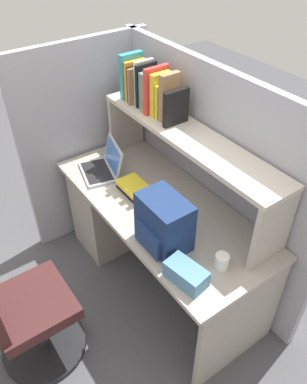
{
  "coord_description": "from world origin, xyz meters",
  "views": [
    {
      "loc": [
        1.49,
        -1.11,
        2.33
      ],
      "look_at": [
        0.0,
        -0.05,
        0.85
      ],
      "focal_mm": 36.1,
      "sensor_mm": 36.0,
      "label": 1
    }
  ],
  "objects": [
    {
      "name": "backpack",
      "position": [
        0.28,
        -0.18,
        0.88
      ],
      "size": [
        0.3,
        0.23,
        0.31
      ],
      "color": "navy",
      "rests_on": "desk"
    },
    {
      "name": "laptop",
      "position": [
        -0.51,
        -0.12,
        0.78
      ],
      "size": [
        0.36,
        0.32,
        0.22
      ],
      "color": "#B7BABF",
      "rests_on": "desk"
    },
    {
      "name": "computer_mouse",
      "position": [
        0.03,
        -0.01,
        0.75
      ],
      "size": [
        0.07,
        0.11,
        0.03
      ],
      "primitive_type": "cube",
      "rotation": [
        0.0,
        0.0,
        0.09
      ],
      "color": "silver",
      "rests_on": "desk"
    },
    {
      "name": "desk_book_stack",
      "position": [
        -0.2,
        -0.06,
        0.76
      ],
      "size": [
        0.21,
        0.16,
        0.06
      ],
      "color": "black",
      "rests_on": "desk"
    },
    {
      "name": "office_chair",
      "position": [
        0.03,
        -0.98,
        0.39
      ],
      "size": [
        0.52,
        0.52,
        0.93
      ],
      "rotation": [
        0.0,
        0.0,
        3.13
      ],
      "color": "black",
      "rests_on": "ground_plane"
    },
    {
      "name": "overhead_hutch",
      "position": [
        0.0,
        0.2,
        1.08
      ],
      "size": [
        1.44,
        0.28,
        0.45
      ],
      "color": "#B3A99C",
      "rests_on": "desk"
    },
    {
      "name": "desk",
      "position": [
        -0.39,
        0.0,
        0.4
      ],
      "size": [
        1.6,
        0.7,
        0.73
      ],
      "color": "#AAA093",
      "rests_on": "ground_plane"
    },
    {
      "name": "ground_plane",
      "position": [
        0.0,
        0.0,
        0.0
      ],
      "size": [
        8.0,
        8.0,
        0.0
      ],
      "primitive_type": "plane",
      "color": "#4C4C51"
    },
    {
      "name": "cubicle_partition_left",
      "position": [
        -0.85,
        -0.05,
        0.78
      ],
      "size": [
        0.05,
        1.06,
        1.55
      ],
      "primitive_type": "cube",
      "color": "#9E9EA8",
      "rests_on": "ground_plane"
    },
    {
      "name": "paper_cup",
      "position": [
        0.6,
        -0.04,
        0.77
      ],
      "size": [
        0.08,
        0.08,
        0.09
      ],
      "primitive_type": "cylinder",
      "color": "white",
      "rests_on": "desk"
    },
    {
      "name": "cubicle_partition_rear",
      "position": [
        0.0,
        0.38,
        0.78
      ],
      "size": [
        1.84,
        0.05,
        1.55
      ],
      "primitive_type": "cube",
      "color": "#9E9EA8",
      "rests_on": "ground_plane"
    },
    {
      "name": "reference_books_on_shelf",
      "position": [
        -0.38,
        0.2,
        1.31
      ],
      "size": [
        0.51,
        0.19,
        0.3
      ],
      "color": "teal",
      "rests_on": "overhead_hutch"
    },
    {
      "name": "tissue_box",
      "position": [
        0.56,
        -0.25,
        0.78
      ],
      "size": [
        0.24,
        0.16,
        0.1
      ],
      "primitive_type": "cube",
      "rotation": [
        0.0,
        0.0,
        0.17
      ],
      "color": "teal",
      "rests_on": "desk"
    }
  ]
}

